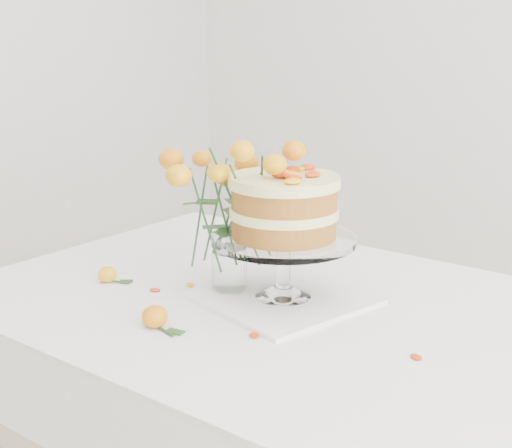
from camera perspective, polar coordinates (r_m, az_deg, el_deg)
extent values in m
cube|color=tan|center=(1.50, 3.45, -7.47)|extent=(1.40, 0.90, 0.04)
cylinder|color=tan|center=(2.27, -4.55, -9.70)|extent=(0.06, 0.06, 0.71)
cube|color=white|center=(1.49, 3.46, -6.66)|extent=(1.42, 0.92, 0.01)
cube|color=white|center=(1.90, 11.25, -5.34)|extent=(1.42, 0.01, 0.20)
cube|color=white|center=(1.99, -13.86, -4.61)|extent=(0.01, 0.92, 0.20)
cube|color=white|center=(1.51, 2.18, -5.97)|extent=(0.37, 0.37, 0.01)
cylinder|color=white|center=(1.49, 2.21, -3.27)|extent=(0.03, 0.03, 0.10)
cylinder|color=white|center=(1.47, 2.23, -1.24)|extent=(0.30, 0.30, 0.01)
cylinder|color=#A25724|center=(1.46, 2.24, -0.19)|extent=(0.25, 0.25, 0.04)
cylinder|color=#F1EA9B|center=(1.46, 2.25, 1.00)|extent=(0.27, 0.27, 0.02)
cylinder|color=#A25724|center=(1.45, 2.27, 2.20)|extent=(0.25, 0.25, 0.04)
cylinder|color=#F1EA9B|center=(1.44, 2.28, 3.45)|extent=(0.27, 0.27, 0.02)
cylinder|color=white|center=(1.56, -2.11, -5.38)|extent=(0.06, 0.06, 0.01)
cylinder|color=white|center=(1.54, -2.13, -3.74)|extent=(0.08, 0.08, 0.09)
ellipsoid|color=#FF9F16|center=(1.65, -11.82, -3.97)|extent=(0.04, 0.04, 0.04)
cylinder|color=#245120|center=(1.64, -10.90, -4.63)|extent=(0.05, 0.02, 0.00)
ellipsoid|color=orange|center=(1.39, -8.11, -7.34)|extent=(0.05, 0.05, 0.04)
cylinder|color=#245120|center=(1.37, -7.31, -8.53)|extent=(0.06, 0.02, 0.01)
ellipsoid|color=#F5AE0F|center=(1.48, -2.60, -6.56)|extent=(0.03, 0.02, 0.00)
ellipsoid|color=#F5AE0F|center=(1.39, -0.48, -7.98)|extent=(0.03, 0.02, 0.00)
ellipsoid|color=#F5AE0F|center=(1.34, -0.18, -8.91)|extent=(0.03, 0.02, 0.00)
ellipsoid|color=#F5AE0F|center=(1.60, -5.29, -4.89)|extent=(0.03, 0.02, 0.00)
ellipsoid|color=#F5AE0F|center=(1.58, -8.08, -5.25)|extent=(0.03, 0.02, 0.00)
ellipsoid|color=#F5AE0F|center=(1.29, 12.69, -10.35)|extent=(0.03, 0.02, 0.00)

